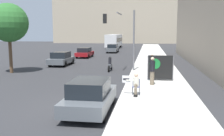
{
  "coord_description": "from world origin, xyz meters",
  "views": [
    {
      "loc": [
        3.12,
        -11.13,
        3.57
      ],
      "look_at": [
        0.84,
        4.43,
        1.3
      ],
      "focal_mm": 40.0,
      "sensor_mm": 36.0,
      "label": 1
    }
  ],
  "objects_px": {
    "street_tree_near_curb": "(9,23)",
    "pedestrian_behind": "(152,67)",
    "car_on_road_distant": "(113,48)",
    "seated_protester": "(136,83)",
    "traffic_light_pole": "(122,30)",
    "protest_banner": "(160,67)",
    "jogger_on_sidewalk": "(152,71)",
    "parked_car_curbside": "(90,96)",
    "city_bus_on_road": "(114,40)",
    "motorcycle_on_road": "(110,65)",
    "car_on_road_midblock": "(85,53)",
    "car_on_road_nearest": "(61,59)"
  },
  "relations": [
    {
      "from": "seated_protester",
      "to": "car_on_road_midblock",
      "type": "relative_size",
      "value": 0.29
    },
    {
      "from": "city_bus_on_road",
      "to": "motorcycle_on_road",
      "type": "relative_size",
      "value": 5.15
    },
    {
      "from": "jogger_on_sidewalk",
      "to": "parked_car_curbside",
      "type": "relative_size",
      "value": 0.44
    },
    {
      "from": "car_on_road_distant",
      "to": "street_tree_near_curb",
      "type": "xyz_separation_m",
      "value": [
        -5.72,
        -23.09,
        3.61
      ]
    },
    {
      "from": "car_on_road_distant",
      "to": "seated_protester",
      "type": "bearing_deg",
      "value": -79.48
    },
    {
      "from": "city_bus_on_road",
      "to": "car_on_road_nearest",
      "type": "bearing_deg",
      "value": -93.26
    },
    {
      "from": "traffic_light_pole",
      "to": "city_bus_on_road",
      "type": "height_order",
      "value": "traffic_light_pole"
    },
    {
      "from": "seated_protester",
      "to": "protest_banner",
      "type": "bearing_deg",
      "value": 60.0
    },
    {
      "from": "city_bus_on_road",
      "to": "street_tree_near_curb",
      "type": "xyz_separation_m",
      "value": [
        -4.32,
        -35.11,
        2.59
      ]
    },
    {
      "from": "car_on_road_midblock",
      "to": "city_bus_on_road",
      "type": "height_order",
      "value": "city_bus_on_road"
    },
    {
      "from": "car_on_road_midblock",
      "to": "street_tree_near_curb",
      "type": "distance_m",
      "value": 14.81
    },
    {
      "from": "motorcycle_on_road",
      "to": "city_bus_on_road",
      "type": "bearing_deg",
      "value": 97.17
    },
    {
      "from": "jogger_on_sidewalk",
      "to": "traffic_light_pole",
      "type": "relative_size",
      "value": 0.34
    },
    {
      "from": "traffic_light_pole",
      "to": "parked_car_curbside",
      "type": "distance_m",
      "value": 12.0
    },
    {
      "from": "car_on_road_midblock",
      "to": "street_tree_near_curb",
      "type": "relative_size",
      "value": 0.69
    },
    {
      "from": "jogger_on_sidewalk",
      "to": "city_bus_on_road",
      "type": "xyz_separation_m",
      "value": [
        -7.89,
        39.17,
        0.66
      ]
    },
    {
      "from": "pedestrian_behind",
      "to": "protest_banner",
      "type": "xyz_separation_m",
      "value": [
        0.58,
        -0.39,
        0.01
      ]
    },
    {
      "from": "pedestrian_behind",
      "to": "car_on_road_distant",
      "type": "xyz_separation_m",
      "value": [
        -6.49,
        25.25,
        -0.36
      ]
    },
    {
      "from": "protest_banner",
      "to": "street_tree_near_curb",
      "type": "height_order",
      "value": "street_tree_near_curb"
    },
    {
      "from": "seated_protester",
      "to": "parked_car_curbside",
      "type": "xyz_separation_m",
      "value": [
        -1.89,
        -2.74,
        -0.07
      ]
    },
    {
      "from": "jogger_on_sidewalk",
      "to": "protest_banner",
      "type": "xyz_separation_m",
      "value": [
        0.57,
        1.51,
        0.02
      ]
    },
    {
      "from": "protest_banner",
      "to": "parked_car_curbside",
      "type": "relative_size",
      "value": 0.44
    },
    {
      "from": "protest_banner",
      "to": "traffic_light_pole",
      "type": "relative_size",
      "value": 0.34
    },
    {
      "from": "protest_banner",
      "to": "traffic_light_pole",
      "type": "distance_m",
      "value": 6.15
    },
    {
      "from": "seated_protester",
      "to": "traffic_light_pole",
      "type": "relative_size",
      "value": 0.23
    },
    {
      "from": "jogger_on_sidewalk",
      "to": "car_on_road_nearest",
      "type": "xyz_separation_m",
      "value": [
        -9.58,
        9.53,
        -0.36
      ]
    },
    {
      "from": "car_on_road_midblock",
      "to": "street_tree_near_curb",
      "type": "xyz_separation_m",
      "value": [
        -3.02,
        -14.03,
        3.65
      ]
    },
    {
      "from": "pedestrian_behind",
      "to": "car_on_road_distant",
      "type": "distance_m",
      "value": 26.07
    },
    {
      "from": "jogger_on_sidewalk",
      "to": "street_tree_near_curb",
      "type": "relative_size",
      "value": 0.3
    },
    {
      "from": "city_bus_on_road",
      "to": "jogger_on_sidewalk",
      "type": "bearing_deg",
      "value": -78.62
    },
    {
      "from": "seated_protester",
      "to": "motorcycle_on_road",
      "type": "distance_m",
      "value": 9.68
    },
    {
      "from": "seated_protester",
      "to": "car_on_road_midblock",
      "type": "bearing_deg",
      "value": 100.84
    },
    {
      "from": "car_on_road_distant",
      "to": "city_bus_on_road",
      "type": "height_order",
      "value": "city_bus_on_road"
    },
    {
      "from": "pedestrian_behind",
      "to": "parked_car_curbside",
      "type": "relative_size",
      "value": 0.44
    },
    {
      "from": "protest_banner",
      "to": "car_on_road_midblock",
      "type": "relative_size",
      "value": 0.43
    },
    {
      "from": "street_tree_near_curb",
      "to": "motorcycle_on_road",
      "type": "bearing_deg",
      "value": 15.85
    },
    {
      "from": "seated_protester",
      "to": "jogger_on_sidewalk",
      "type": "relative_size",
      "value": 0.66
    },
    {
      "from": "parked_car_curbside",
      "to": "motorcycle_on_road",
      "type": "distance_m",
      "value": 12.03
    },
    {
      "from": "traffic_light_pole",
      "to": "pedestrian_behind",
      "type": "bearing_deg",
      "value": -58.27
    },
    {
      "from": "street_tree_near_curb",
      "to": "pedestrian_behind",
      "type": "bearing_deg",
      "value": -10.04
    },
    {
      "from": "jogger_on_sidewalk",
      "to": "street_tree_near_curb",
      "type": "distance_m",
      "value": 13.28
    },
    {
      "from": "parked_car_curbside",
      "to": "city_bus_on_road",
      "type": "bearing_deg",
      "value": 96.47
    },
    {
      "from": "protest_banner",
      "to": "car_on_road_distant",
      "type": "distance_m",
      "value": 26.6
    },
    {
      "from": "traffic_light_pole",
      "to": "car_on_road_nearest",
      "type": "distance_m",
      "value": 8.36
    },
    {
      "from": "car_on_road_nearest",
      "to": "parked_car_curbside",
      "type": "bearing_deg",
      "value": -65.85
    },
    {
      "from": "pedestrian_behind",
      "to": "traffic_light_pole",
      "type": "xyz_separation_m",
      "value": [
        -2.58,
        4.18,
        2.66
      ]
    },
    {
      "from": "jogger_on_sidewalk",
      "to": "pedestrian_behind",
      "type": "bearing_deg",
      "value": -94.6
    },
    {
      "from": "pedestrian_behind",
      "to": "street_tree_near_curb",
      "type": "xyz_separation_m",
      "value": [
        -12.21,
        2.16,
        3.26
      ]
    },
    {
      "from": "car_on_road_midblock",
      "to": "motorcycle_on_road",
      "type": "xyz_separation_m",
      "value": [
        5.42,
        -11.63,
        -0.13
      ]
    },
    {
      "from": "pedestrian_behind",
      "to": "street_tree_near_curb",
      "type": "distance_m",
      "value": 12.82
    }
  ]
}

